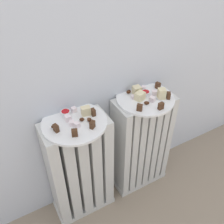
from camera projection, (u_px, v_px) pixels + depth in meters
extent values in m
cube|color=silver|center=(84.00, 201.00, 1.50)|extent=(0.33, 0.17, 0.03)
cube|color=silver|center=(56.00, 177.00, 1.26)|extent=(0.05, 0.17, 0.60)
cube|color=silver|center=(68.00, 172.00, 1.28)|extent=(0.05, 0.17, 0.60)
cube|color=silver|center=(80.00, 167.00, 1.31)|extent=(0.05, 0.17, 0.60)
cube|color=silver|center=(91.00, 162.00, 1.33)|extent=(0.05, 0.17, 0.60)
cube|color=silver|center=(102.00, 158.00, 1.36)|extent=(0.05, 0.17, 0.60)
cube|color=silver|center=(137.00, 176.00, 1.65)|extent=(0.33, 0.17, 0.03)
cube|color=silver|center=(120.00, 150.00, 1.40)|extent=(0.04, 0.17, 0.60)
cube|color=silver|center=(127.00, 147.00, 1.42)|extent=(0.04, 0.17, 0.60)
cube|color=silver|center=(134.00, 144.00, 1.44)|extent=(0.04, 0.17, 0.60)
cube|color=silver|center=(141.00, 142.00, 1.46)|extent=(0.04, 0.17, 0.60)
cube|color=silver|center=(147.00, 139.00, 1.48)|extent=(0.04, 0.17, 0.60)
cube|color=silver|center=(154.00, 136.00, 1.49)|extent=(0.04, 0.17, 0.60)
cube|color=silver|center=(160.00, 133.00, 1.51)|extent=(0.04, 0.17, 0.60)
cylinder|color=white|center=(74.00, 122.00, 1.12)|extent=(0.30, 0.30, 0.01)
cylinder|color=white|center=(145.00, 98.00, 1.27)|extent=(0.30, 0.30, 0.01)
cube|color=#472B19|center=(56.00, 128.00, 1.05)|extent=(0.02, 0.03, 0.03)
cube|color=#472B19|center=(75.00, 133.00, 1.03)|extent=(0.03, 0.02, 0.03)
cube|color=#472B19|center=(92.00, 125.00, 1.07)|extent=(0.03, 0.03, 0.03)
cube|color=#472B19|center=(93.00, 112.00, 1.14)|extent=(0.02, 0.02, 0.03)
cube|color=beige|center=(86.00, 111.00, 1.14)|extent=(0.05, 0.03, 0.04)
cube|color=white|center=(68.00, 118.00, 1.11)|extent=(0.03, 0.03, 0.03)
cube|color=white|center=(72.00, 123.00, 1.09)|extent=(0.03, 0.03, 0.02)
cube|color=white|center=(77.00, 125.00, 1.08)|extent=(0.03, 0.03, 0.02)
cube|color=white|center=(74.00, 110.00, 1.17)|extent=(0.03, 0.03, 0.02)
ellipsoid|color=#3D1E0F|center=(82.00, 119.00, 1.11)|extent=(0.03, 0.02, 0.02)
ellipsoid|color=#3D1E0F|center=(89.00, 120.00, 1.11)|extent=(0.02, 0.03, 0.02)
ellipsoid|color=#3D1E0F|center=(54.00, 126.00, 1.08)|extent=(0.03, 0.02, 0.02)
cylinder|color=white|center=(66.00, 113.00, 1.14)|extent=(0.04, 0.04, 0.02)
cylinder|color=#B21419|center=(66.00, 112.00, 1.14)|extent=(0.04, 0.04, 0.01)
cube|color=#472B19|center=(140.00, 108.00, 1.17)|extent=(0.03, 0.03, 0.03)
cube|color=#472B19|center=(161.00, 106.00, 1.18)|extent=(0.03, 0.02, 0.03)
cube|color=#472B19|center=(169.00, 95.00, 1.25)|extent=(0.03, 0.03, 0.03)
cube|color=#472B19|center=(158.00, 85.00, 1.32)|extent=(0.03, 0.03, 0.03)
cube|color=beige|center=(140.00, 96.00, 1.24)|extent=(0.06, 0.05, 0.04)
cube|color=beige|center=(162.00, 94.00, 1.25)|extent=(0.05, 0.05, 0.05)
cube|color=beige|center=(137.00, 90.00, 1.28)|extent=(0.04, 0.04, 0.04)
cube|color=white|center=(152.00, 99.00, 1.23)|extent=(0.03, 0.03, 0.03)
cube|color=white|center=(143.00, 88.00, 1.31)|extent=(0.03, 0.03, 0.02)
cube|color=white|center=(133.00, 97.00, 1.25)|extent=(0.02, 0.02, 0.02)
cube|color=white|center=(154.00, 93.00, 1.28)|extent=(0.03, 0.03, 0.02)
ellipsoid|color=#3D1E0F|center=(147.00, 103.00, 1.21)|extent=(0.03, 0.03, 0.02)
ellipsoid|color=#3D1E0F|center=(129.00, 92.00, 1.29)|extent=(0.03, 0.03, 0.02)
cylinder|color=white|center=(146.00, 93.00, 1.28)|extent=(0.04, 0.04, 0.02)
cylinder|color=#B21419|center=(146.00, 92.00, 1.27)|extent=(0.04, 0.04, 0.01)
cube|color=silver|center=(160.00, 100.00, 1.24)|extent=(0.03, 0.06, 0.00)
cube|color=silver|center=(152.00, 96.00, 1.27)|extent=(0.03, 0.03, 0.00)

